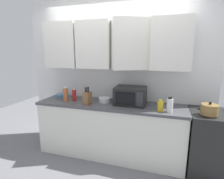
{
  "coord_description": "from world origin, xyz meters",
  "views": [
    {
      "loc": [
        0.83,
        -2.9,
        1.71
      ],
      "look_at": [
        0.02,
        -0.25,
        1.12
      ],
      "focal_mm": 28.06,
      "sensor_mm": 36.0,
      "label": 1
    }
  ],
  "objects": [
    {
      "name": "counter_run",
      "position": [
        0.0,
        -0.3,
        0.45
      ],
      "size": [
        2.39,
        0.63,
        0.9
      ],
      "color": "white",
      "rests_on": "ground_plane"
    },
    {
      "name": "microwave",
      "position": [
        0.32,
        -0.26,
        1.04
      ],
      "size": [
        0.48,
        0.37,
        0.28
      ],
      "color": "black",
      "rests_on": "counter_run"
    },
    {
      "name": "bowl_mixing_large",
      "position": [
        -0.99,
        -0.16,
        0.93
      ],
      "size": [
        0.2,
        0.2,
        0.05
      ],
      "primitive_type": "cylinder",
      "color": "teal",
      "rests_on": "counter_run"
    },
    {
      "name": "bottle_yellow_mustard",
      "position": [
        0.79,
        -0.45,
        0.98
      ],
      "size": [
        0.08,
        0.08,
        0.17
      ],
      "color": "gold",
      "rests_on": "counter_run"
    },
    {
      "name": "kettle",
      "position": [
        1.41,
        -0.46,
        0.98
      ],
      "size": [
        0.21,
        0.21,
        0.18
      ],
      "color": "olive",
      "rests_on": "stove_range"
    },
    {
      "name": "bowl_ceramic_small",
      "position": [
        -0.1,
        -0.24,
        0.94
      ],
      "size": [
        0.22,
        0.22,
        0.08
      ],
      "primitive_type": "cylinder",
      "color": "silver",
      "rests_on": "counter_run"
    },
    {
      "name": "bottle_spice_jar",
      "position": [
        -0.76,
        -0.39,
        1.02
      ],
      "size": [
        0.08,
        0.08,
        0.25
      ],
      "color": "#BC6638",
      "rests_on": "counter_run"
    },
    {
      "name": "bottle_red_sauce",
      "position": [
        -0.63,
        -0.32,
        1.0
      ],
      "size": [
        0.07,
        0.07,
        0.21
      ],
      "color": "red",
      "rests_on": "counter_run"
    },
    {
      "name": "wall_back_with_cabinets",
      "position": [
        0.0,
        -0.07,
        1.58
      ],
      "size": [
        3.26,
        0.54,
        2.6
      ],
      "color": "white",
      "rests_on": "ground_plane"
    },
    {
      "name": "bottle_white_jar",
      "position": [
        0.92,
        -0.46,
        1.0
      ],
      "size": [
        0.08,
        0.08,
        0.21
      ],
      "color": "white",
      "rests_on": "counter_run"
    },
    {
      "name": "knife_block",
      "position": [
        -0.32,
        -0.46,
        1.0
      ],
      "size": [
        0.12,
        0.14,
        0.29
      ],
      "color": "brown",
      "rests_on": "counter_run"
    },
    {
      "name": "stove_range",
      "position": [
        1.58,
        -0.32,
        0.45
      ],
      "size": [
        0.76,
        0.64,
        0.91
      ],
      "color": "black",
      "rests_on": "ground_plane"
    }
  ]
}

